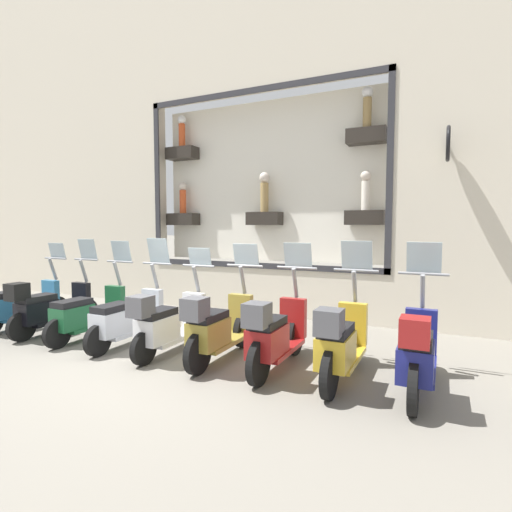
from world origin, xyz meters
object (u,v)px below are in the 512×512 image
(scooter_olive_3, at_px, (217,328))
(scooter_silver_5, at_px, (126,319))
(scooter_white_4, at_px, (167,324))
(scooter_navy_0, at_px, (417,353))
(scooter_teal_8, at_px, (16,304))
(scooter_green_6, at_px, (87,314))
(scooter_black_7, at_px, (48,308))
(scooter_red_2, at_px, (275,335))
(scooter_yellow_1, at_px, (340,343))

(scooter_olive_3, distance_m, scooter_silver_5, 1.71)
(scooter_white_4, relative_size, scooter_silver_5, 1.00)
(scooter_navy_0, xyz_separation_m, scooter_teal_8, (-0.02, 6.82, -0.03))
(scooter_white_4, xyz_separation_m, scooter_green_6, (0.07, 1.71, -0.04))
(scooter_white_4, bearing_deg, scooter_black_7, 89.85)
(scooter_red_2, relative_size, scooter_black_7, 1.01)
(scooter_navy_0, xyz_separation_m, scooter_green_6, (0.05, 5.12, -0.07))
(scooter_yellow_1, relative_size, scooter_silver_5, 1.01)
(scooter_olive_3, distance_m, scooter_teal_8, 4.27)
(scooter_white_4, bearing_deg, scooter_silver_5, 85.36)
(scooter_black_7, bearing_deg, scooter_olive_3, -89.87)
(scooter_olive_3, bearing_deg, scooter_red_2, -89.83)
(scooter_olive_3, xyz_separation_m, scooter_green_6, (0.05, 2.56, -0.06))
(scooter_white_4, bearing_deg, scooter_olive_3, -89.02)
(scooter_silver_5, bearing_deg, scooter_teal_8, 91.50)
(scooter_navy_0, bearing_deg, scooter_black_7, 90.11)
(scooter_green_6, xyz_separation_m, scooter_black_7, (-0.06, 0.85, 0.05))
(scooter_navy_0, relative_size, scooter_teal_8, 1.01)
(scooter_red_2, bearing_deg, scooter_silver_5, 88.83)
(scooter_silver_5, relative_size, scooter_green_6, 1.00)
(scooter_navy_0, bearing_deg, scooter_green_6, 89.44)
(scooter_white_4, distance_m, scooter_black_7, 2.56)
(scooter_yellow_1, relative_size, scooter_white_4, 1.01)
(scooter_navy_0, height_order, scooter_silver_5, scooter_navy_0)
(scooter_red_2, bearing_deg, scooter_white_4, 90.57)
(scooter_green_6, bearing_deg, scooter_silver_5, -89.89)
(scooter_navy_0, relative_size, scooter_yellow_1, 1.00)
(scooter_yellow_1, xyz_separation_m, scooter_olive_3, (-0.00, 1.71, -0.01))
(scooter_black_7, bearing_deg, scooter_yellow_1, -89.86)
(scooter_navy_0, xyz_separation_m, scooter_olive_3, (-0.00, 2.56, -0.01))
(scooter_olive_3, height_order, scooter_black_7, scooter_black_7)
(scooter_navy_0, xyz_separation_m, scooter_yellow_1, (0.00, 0.85, 0.00))
(scooter_olive_3, bearing_deg, scooter_white_4, 90.98)
(scooter_green_6, bearing_deg, scooter_yellow_1, -90.65)
(scooter_red_2, distance_m, scooter_green_6, 3.41)
(scooter_white_4, bearing_deg, scooter_green_6, 87.73)
(scooter_red_2, height_order, scooter_white_4, scooter_red_2)
(scooter_red_2, xyz_separation_m, scooter_teal_8, (-0.01, 5.12, -0.03))
(scooter_olive_3, bearing_deg, scooter_yellow_1, -89.85)
(scooter_navy_0, distance_m, scooter_yellow_1, 0.85)
(scooter_yellow_1, distance_m, scooter_red_2, 0.85)
(scooter_olive_3, distance_m, scooter_white_4, 0.85)
(scooter_silver_5, distance_m, scooter_green_6, 0.85)
(scooter_yellow_1, xyz_separation_m, scooter_silver_5, (0.05, 3.41, -0.07))
(scooter_olive_3, relative_size, scooter_teal_8, 1.01)
(scooter_olive_3, height_order, scooter_white_4, scooter_olive_3)
(scooter_black_7, relative_size, scooter_teal_8, 1.00)
(scooter_silver_5, bearing_deg, scooter_navy_0, -90.69)
(scooter_black_7, distance_m, scooter_teal_8, 0.85)
(scooter_white_4, distance_m, scooter_silver_5, 0.86)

